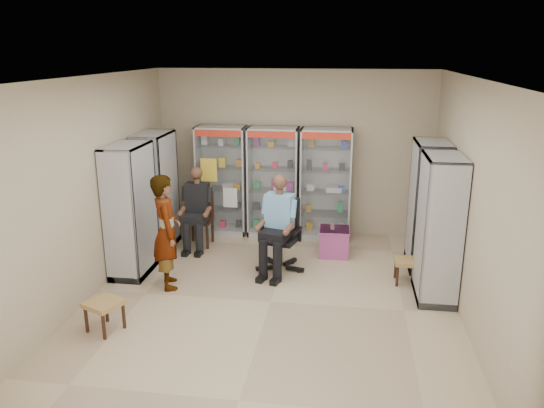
# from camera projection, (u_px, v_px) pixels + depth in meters

# --- Properties ---
(floor) EXTENTS (6.00, 6.00, 0.00)m
(floor) POSITION_uv_depth(u_px,v_px,m) (271.00, 302.00, 7.27)
(floor) COLOR tan
(floor) RESTS_ON ground
(room_shell) EXTENTS (5.02, 6.02, 3.01)m
(room_shell) POSITION_uv_depth(u_px,v_px,m) (270.00, 161.00, 6.72)
(room_shell) COLOR tan
(room_shell) RESTS_ON ground
(cabinet_back_left) EXTENTS (0.90, 0.50, 2.00)m
(cabinet_back_left) POSITION_uv_depth(u_px,v_px,m) (222.00, 181.00, 9.76)
(cabinet_back_left) COLOR #AFB1B6
(cabinet_back_left) RESTS_ON floor
(cabinet_back_mid) EXTENTS (0.90, 0.50, 2.00)m
(cabinet_back_mid) POSITION_uv_depth(u_px,v_px,m) (273.00, 182.00, 9.63)
(cabinet_back_mid) COLOR #B2B5BA
(cabinet_back_mid) RESTS_ON floor
(cabinet_back_right) EXTENTS (0.90, 0.50, 2.00)m
(cabinet_back_right) POSITION_uv_depth(u_px,v_px,m) (326.00, 184.00, 9.50)
(cabinet_back_right) COLOR #B6B8BE
(cabinet_back_right) RESTS_ON floor
(cabinet_right_far) EXTENTS (0.90, 0.50, 2.00)m
(cabinet_right_far) POSITION_uv_depth(u_px,v_px,m) (428.00, 206.00, 8.21)
(cabinet_right_far) COLOR silver
(cabinet_right_far) RESTS_ON floor
(cabinet_right_near) EXTENTS (0.90, 0.50, 2.00)m
(cabinet_right_near) POSITION_uv_depth(u_px,v_px,m) (439.00, 229.00, 7.16)
(cabinet_right_near) COLOR #A2A6A9
(cabinet_right_near) RESTS_ON floor
(cabinet_left_far) EXTENTS (0.90, 0.50, 2.00)m
(cabinet_left_far) POSITION_uv_depth(u_px,v_px,m) (156.00, 192.00, 9.01)
(cabinet_left_far) COLOR #A9ACB1
(cabinet_left_far) RESTS_ON floor
(cabinet_left_near) EXTENTS (0.90, 0.50, 2.00)m
(cabinet_left_near) POSITION_uv_depth(u_px,v_px,m) (131.00, 210.00, 7.96)
(cabinet_left_near) COLOR #AAADB2
(cabinet_left_near) RESTS_ON floor
(wooden_chair) EXTENTS (0.42, 0.42, 0.94)m
(wooden_chair) POSITION_uv_depth(u_px,v_px,m) (199.00, 219.00, 9.25)
(wooden_chair) COLOR black
(wooden_chair) RESTS_ON floor
(seated_customer) EXTENTS (0.44, 0.60, 1.34)m
(seated_customer) POSITION_uv_depth(u_px,v_px,m) (198.00, 209.00, 9.15)
(seated_customer) COLOR black
(seated_customer) RESTS_ON floor
(office_chair) EXTENTS (0.75, 0.75, 1.13)m
(office_chair) POSITION_uv_depth(u_px,v_px,m) (280.00, 235.00, 8.18)
(office_chair) COLOR black
(office_chair) RESTS_ON floor
(seated_shopkeeper) EXTENTS (0.62, 0.76, 1.44)m
(seated_shopkeeper) POSITION_uv_depth(u_px,v_px,m) (280.00, 227.00, 8.09)
(seated_shopkeeper) COLOR #76A7EA
(seated_shopkeeper) RESTS_ON floor
(pink_trunk) EXTENTS (0.49, 0.47, 0.47)m
(pink_trunk) POSITION_uv_depth(u_px,v_px,m) (334.00, 242.00, 8.85)
(pink_trunk) COLOR #AB4474
(pink_trunk) RESTS_ON floor
(tea_glass) EXTENTS (0.07, 0.07, 0.09)m
(tea_glass) POSITION_uv_depth(u_px,v_px,m) (332.00, 226.00, 8.76)
(tea_glass) COLOR #601508
(tea_glass) RESTS_ON pink_trunk
(woven_stool_a) EXTENTS (0.37, 0.37, 0.36)m
(woven_stool_a) POSITION_uv_depth(u_px,v_px,m) (407.00, 271.00, 7.82)
(woven_stool_a) COLOR #A26B44
(woven_stool_a) RESTS_ON floor
(woven_stool_b) EXTENTS (0.51, 0.51, 0.39)m
(woven_stool_b) POSITION_uv_depth(u_px,v_px,m) (105.00, 316.00, 6.49)
(woven_stool_b) COLOR #A86E47
(woven_stool_b) RESTS_ON floor
(standing_man) EXTENTS (0.61, 0.72, 1.67)m
(standing_man) POSITION_uv_depth(u_px,v_px,m) (167.00, 232.00, 7.53)
(standing_man) COLOR #98979A
(standing_man) RESTS_ON floor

